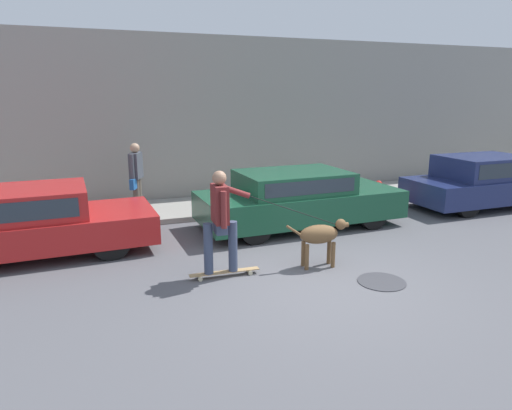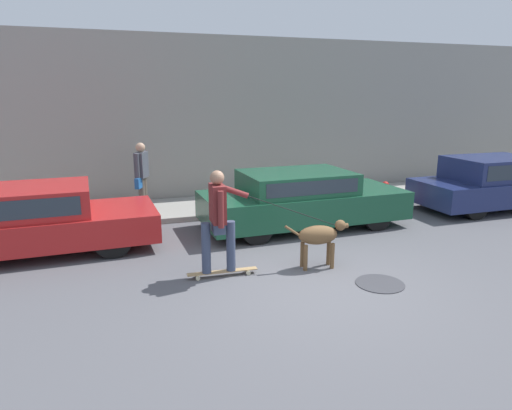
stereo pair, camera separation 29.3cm
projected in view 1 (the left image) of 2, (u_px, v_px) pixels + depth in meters
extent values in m
plane|color=#545459|center=(322.00, 284.00, 7.01)|extent=(36.00, 36.00, 0.00)
cube|color=gray|center=(210.00, 120.00, 12.31)|extent=(32.00, 0.30, 4.34)
cube|color=gray|center=(225.00, 205.00, 11.71)|extent=(30.00, 2.08, 0.12)
cylinder|color=black|center=(104.00, 219.00, 9.38)|extent=(0.68, 0.22, 0.67)
cylinder|color=black|center=(111.00, 241.00, 8.00)|extent=(0.68, 0.22, 0.67)
cube|color=#B21E1E|center=(25.00, 231.00, 8.14)|extent=(4.56, 1.93, 0.52)
cube|color=#B21E1E|center=(10.00, 204.00, 7.95)|extent=(2.56, 1.68, 0.51)
cube|color=#28333D|center=(5.00, 213.00, 7.22)|extent=(2.21, 0.09, 0.33)
cylinder|color=black|center=(335.00, 199.00, 11.23)|extent=(0.66, 0.21, 0.66)
cylinder|color=black|center=(373.00, 214.00, 9.82)|extent=(0.66, 0.21, 0.66)
cylinder|color=black|center=(229.00, 209.00, 10.24)|extent=(0.66, 0.21, 0.66)
cylinder|color=black|center=(255.00, 228.00, 8.83)|extent=(0.66, 0.21, 0.66)
cube|color=#194C33|center=(300.00, 204.00, 9.99)|extent=(4.44, 1.90, 0.59)
cube|color=#194C33|center=(293.00, 182.00, 9.80)|extent=(2.32, 1.68, 0.44)
cube|color=#28333D|center=(311.00, 188.00, 9.06)|extent=(2.01, 0.06, 0.28)
cylinder|color=black|center=(500.00, 185.00, 12.97)|extent=(0.63, 0.20, 0.62)
cylinder|color=black|center=(425.00, 192.00, 12.08)|extent=(0.63, 0.20, 0.62)
cylinder|color=black|center=(468.00, 204.00, 10.76)|extent=(0.63, 0.20, 0.62)
cube|color=navy|center=(486.00, 188.00, 11.83)|extent=(4.25, 1.72, 0.57)
cube|color=navy|center=(484.00, 167.00, 11.63)|extent=(2.17, 1.54, 0.56)
cube|color=#28333D|center=(510.00, 170.00, 10.93)|extent=(1.91, 0.02, 0.36)
cylinder|color=brown|center=(329.00, 251.00, 7.82)|extent=(0.07, 0.07, 0.44)
cylinder|color=brown|center=(333.00, 255.00, 7.65)|extent=(0.07, 0.07, 0.44)
cylinder|color=brown|center=(303.00, 254.00, 7.71)|extent=(0.07, 0.07, 0.44)
cylinder|color=brown|center=(307.00, 257.00, 7.54)|extent=(0.07, 0.07, 0.44)
ellipsoid|color=brown|center=(319.00, 234.00, 7.60)|extent=(0.70, 0.39, 0.32)
sphere|color=brown|center=(341.00, 224.00, 7.66)|extent=(0.18, 0.18, 0.18)
cylinder|color=brown|center=(345.00, 225.00, 7.68)|extent=(0.11, 0.09, 0.08)
cylinder|color=brown|center=(294.00, 231.00, 7.47)|extent=(0.27, 0.07, 0.21)
cylinder|color=beige|center=(248.00, 270.00, 7.49)|extent=(0.07, 0.03, 0.07)
cylinder|color=beige|center=(250.00, 273.00, 7.35)|extent=(0.07, 0.03, 0.07)
cylinder|color=beige|center=(199.00, 276.00, 7.25)|extent=(0.07, 0.03, 0.07)
cylinder|color=beige|center=(200.00, 279.00, 7.11)|extent=(0.07, 0.03, 0.07)
cube|color=#A88456|center=(225.00, 272.00, 7.29)|extent=(1.14, 0.18, 0.02)
cylinder|color=#38425B|center=(233.00, 246.00, 7.24)|extent=(0.14, 0.14, 0.82)
cylinder|color=#38425B|center=(208.00, 249.00, 7.12)|extent=(0.14, 0.14, 0.82)
cube|color=#38425B|center=(220.00, 228.00, 7.10)|extent=(0.19, 0.33, 0.16)
cube|color=maroon|center=(220.00, 204.00, 7.01)|extent=(0.23, 0.42, 0.60)
sphere|color=#997056|center=(219.00, 178.00, 6.91)|extent=(0.22, 0.22, 0.22)
cylinder|color=maroon|center=(224.00, 210.00, 6.78)|extent=(0.09, 0.09, 0.57)
cylinder|color=maroon|center=(233.00, 191.00, 7.24)|extent=(0.57, 0.21, 0.28)
cylinder|color=black|center=(296.00, 211.00, 7.48)|extent=(1.52, 0.34, 0.58)
cylinder|color=brown|center=(137.00, 196.00, 10.62)|extent=(0.15, 0.15, 0.81)
cylinder|color=brown|center=(139.00, 195.00, 10.78)|extent=(0.15, 0.15, 0.81)
cube|color=#424751|center=(136.00, 166.00, 10.53)|extent=(0.36, 0.46, 0.59)
cylinder|color=#424751|center=(132.00, 167.00, 10.28)|extent=(0.09, 0.09, 0.56)
cylinder|color=#424751|center=(139.00, 163.00, 10.77)|extent=(0.09, 0.09, 0.56)
sphere|color=tan|center=(135.00, 148.00, 10.44)|extent=(0.22, 0.22, 0.22)
cube|color=#1E569E|center=(133.00, 184.00, 10.38)|extent=(0.19, 0.26, 0.24)
cylinder|color=#38383D|center=(382.00, 282.00, 7.09)|extent=(0.75, 0.75, 0.01)
cylinder|color=red|center=(378.00, 196.00, 11.77)|extent=(0.17, 0.17, 0.56)
sphere|color=red|center=(379.00, 184.00, 11.69)|extent=(0.18, 0.18, 0.18)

